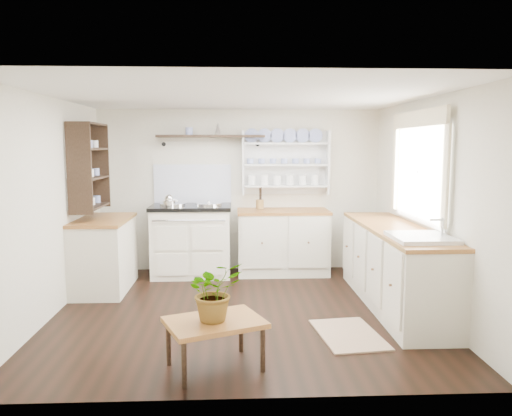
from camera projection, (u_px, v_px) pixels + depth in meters
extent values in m
cube|color=black|center=(242.00, 311.00, 5.44)|extent=(4.00, 3.80, 0.01)
cube|color=beige|center=(240.00, 190.00, 7.18)|extent=(4.00, 0.02, 2.30)
cube|color=beige|center=(427.00, 205.00, 5.38)|extent=(0.02, 3.80, 2.30)
cube|color=beige|center=(51.00, 207.00, 5.20)|extent=(0.02, 3.80, 2.30)
cube|color=white|center=(242.00, 96.00, 5.15)|extent=(4.00, 3.80, 0.01)
cube|color=white|center=(420.00, 172.00, 5.49)|extent=(0.04, 1.40, 1.00)
cube|color=white|center=(418.00, 172.00, 5.49)|extent=(0.02, 1.50, 1.10)
cube|color=#FFFACB|center=(418.00, 119.00, 5.41)|extent=(0.04, 1.55, 0.18)
cube|color=white|center=(192.00, 242.00, 6.90)|extent=(1.06, 0.69, 0.93)
cube|color=black|center=(191.00, 207.00, 6.84)|extent=(1.10, 0.73, 0.05)
cylinder|color=silver|center=(173.00, 204.00, 6.83)|extent=(0.36, 0.36, 0.03)
cylinder|color=silver|center=(209.00, 204.00, 6.85)|extent=(0.36, 0.36, 0.03)
cylinder|color=silver|center=(189.00, 220.00, 6.48)|extent=(0.95, 0.02, 0.02)
cube|color=beige|center=(283.00, 242.00, 6.99)|extent=(1.25, 0.60, 0.88)
cube|color=brown|center=(283.00, 211.00, 6.94)|extent=(1.27, 0.63, 0.04)
cube|color=beige|center=(394.00, 268.00, 5.56)|extent=(0.60, 2.40, 0.88)
cube|color=brown|center=(396.00, 229.00, 5.50)|extent=(0.62, 2.43, 0.04)
cube|color=white|center=(421.00, 250.00, 4.77)|extent=(0.55, 0.60, 0.28)
cylinder|color=silver|center=(442.00, 229.00, 4.75)|extent=(0.02, 0.02, 0.22)
cube|color=beige|center=(104.00, 255.00, 6.20)|extent=(0.60, 1.10, 0.88)
cube|color=brown|center=(103.00, 220.00, 6.14)|extent=(0.62, 1.13, 0.04)
cube|color=white|center=(285.00, 162.00, 7.14)|extent=(1.20, 0.03, 0.90)
cube|color=white|center=(286.00, 163.00, 7.05)|extent=(1.20, 0.22, 0.02)
cylinder|color=navy|center=(286.00, 143.00, 7.02)|extent=(0.20, 0.02, 0.20)
cube|color=black|center=(211.00, 136.00, 6.93)|extent=(1.50, 0.24, 0.04)
cone|color=black|center=(165.00, 144.00, 6.99)|extent=(0.06, 0.20, 0.06)
cone|color=black|center=(257.00, 144.00, 7.05)|extent=(0.06, 0.20, 0.06)
cube|color=black|center=(89.00, 166.00, 6.05)|extent=(0.28, 0.80, 1.05)
cylinder|color=olive|center=(260.00, 204.00, 6.99)|extent=(0.11, 0.11, 0.13)
cube|color=brown|center=(215.00, 322.00, 3.99)|extent=(0.89, 0.78, 0.04)
cylinder|color=black|center=(184.00, 365.00, 3.68)|extent=(0.04, 0.04, 0.37)
cylinder|color=black|center=(169.00, 344.00, 4.07)|extent=(0.04, 0.04, 0.37)
cylinder|color=black|center=(263.00, 350.00, 3.96)|extent=(0.04, 0.04, 0.37)
cylinder|color=black|center=(241.00, 331.00, 4.34)|extent=(0.04, 0.04, 0.37)
imported|color=#3F7233|center=(214.00, 291.00, 3.96)|extent=(0.55, 0.52, 0.48)
cube|color=#815E4B|center=(349.00, 334.00, 4.74)|extent=(0.65, 0.91, 0.02)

